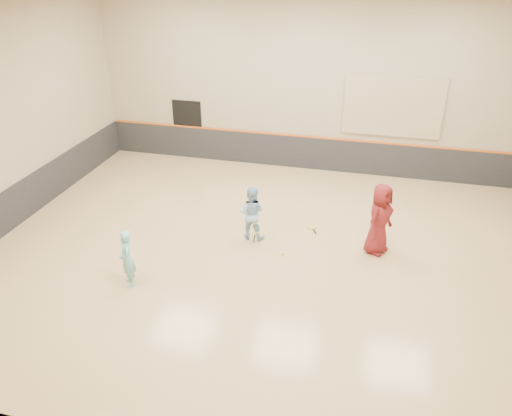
% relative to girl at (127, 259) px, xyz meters
% --- Properties ---
extents(room, '(15.04, 12.04, 6.22)m').
position_rel_girl_xyz_m(room, '(2.99, 2.02, 0.09)').
color(room, tan).
rests_on(room, ground).
extents(wainscot_back, '(14.90, 0.04, 1.20)m').
position_rel_girl_xyz_m(wainscot_back, '(2.99, 7.99, -0.13)').
color(wainscot_back, '#232326').
rests_on(wainscot_back, floor).
extents(wainscot_left, '(0.04, 11.90, 1.20)m').
position_rel_girl_xyz_m(wainscot_left, '(-4.48, 2.02, -0.13)').
color(wainscot_left, '#232326').
rests_on(wainscot_left, floor).
extents(accent_stripe, '(14.90, 0.03, 0.06)m').
position_rel_girl_xyz_m(accent_stripe, '(2.99, 7.98, 0.49)').
color(accent_stripe, '#D85914').
rests_on(accent_stripe, wall_back).
extents(acoustic_panel, '(3.20, 0.08, 2.00)m').
position_rel_girl_xyz_m(acoustic_panel, '(5.79, 7.97, 1.77)').
color(acoustic_panel, tan).
rests_on(acoustic_panel, wall_back).
extents(doorway, '(1.10, 0.05, 2.20)m').
position_rel_girl_xyz_m(doorway, '(-1.51, 8.00, 0.37)').
color(doorway, black).
rests_on(doorway, floor).
extents(girl, '(0.58, 0.63, 1.45)m').
position_rel_girl_xyz_m(girl, '(0.00, 0.00, 0.00)').
color(girl, '#6CBCBA').
rests_on(girl, floor).
extents(instructor, '(0.76, 0.60, 1.54)m').
position_rel_girl_xyz_m(instructor, '(2.28, 2.81, 0.04)').
color(instructor, '#8DB7DB').
rests_on(instructor, floor).
extents(young_man, '(0.98, 1.12, 1.94)m').
position_rel_girl_xyz_m(young_man, '(5.66, 2.93, 0.24)').
color(young_man, maroon).
rests_on(young_man, floor).
extents(held_racket, '(0.44, 0.44, 0.52)m').
position_rel_girl_xyz_m(held_racket, '(2.50, 2.46, -0.21)').
color(held_racket, '#C8DA2F').
rests_on(held_racket, instructor).
extents(spare_racket, '(0.74, 0.74, 0.10)m').
position_rel_girl_xyz_m(spare_racket, '(3.84, 3.78, -0.68)').
color(spare_racket, '#A7D92F').
rests_on(spare_racket, floor).
extents(ball_under_racket, '(0.07, 0.07, 0.07)m').
position_rel_girl_xyz_m(ball_under_racket, '(3.30, 2.13, -0.69)').
color(ball_under_racket, gold).
rests_on(ball_under_racket, floor).
extents(ball_in_hand, '(0.07, 0.07, 0.07)m').
position_rel_girl_xyz_m(ball_in_hand, '(5.75, 2.84, 0.56)').
color(ball_in_hand, '#CEDF34').
rests_on(ball_in_hand, young_man).
extents(ball_beside_spare, '(0.07, 0.07, 0.07)m').
position_rel_girl_xyz_m(ball_beside_spare, '(2.33, 3.01, -0.69)').
color(ball_beside_spare, yellow).
rests_on(ball_beside_spare, floor).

